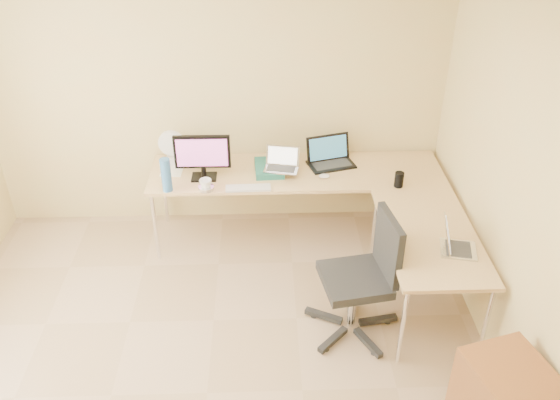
{
  "coord_description": "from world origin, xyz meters",
  "views": [
    {
      "loc": [
        0.42,
        -2.75,
        3.37
      ],
      "look_at": [
        0.55,
        1.1,
        0.9
      ],
      "focal_mm": 37.58,
      "sensor_mm": 36.0,
      "label": 1
    }
  ],
  "objects_px": {
    "mug": "(206,185)",
    "water_bottle": "(166,175)",
    "desk_return": "(424,270)",
    "office_chair": "(355,280)",
    "monitor": "(203,157)",
    "keyboard": "(248,188)",
    "desk_fan": "(173,147)",
    "laptop_return": "(460,239)",
    "laptop_center": "(281,160)",
    "laptop_black": "(332,153)",
    "desk_main": "(296,205)"
  },
  "relations": [
    {
      "from": "mug",
      "to": "water_bottle",
      "type": "relative_size",
      "value": 0.35
    },
    {
      "from": "desk_return",
      "to": "office_chair",
      "type": "relative_size",
      "value": 1.25
    },
    {
      "from": "desk_return",
      "to": "monitor",
      "type": "bearing_deg",
      "value": 153.37
    },
    {
      "from": "monitor",
      "to": "office_chair",
      "type": "relative_size",
      "value": 0.47
    },
    {
      "from": "keyboard",
      "to": "desk_fan",
      "type": "distance_m",
      "value": 0.86
    },
    {
      "from": "water_bottle",
      "to": "desk_fan",
      "type": "relative_size",
      "value": 0.98
    },
    {
      "from": "laptop_return",
      "to": "water_bottle",
      "type": "bearing_deg",
      "value": 80.11
    },
    {
      "from": "desk_return",
      "to": "monitor",
      "type": "height_order",
      "value": "monitor"
    },
    {
      "from": "laptop_center",
      "to": "laptop_return",
      "type": "xyz_separation_m",
      "value": [
        1.27,
        -1.15,
        -0.05
      ]
    },
    {
      "from": "monitor",
      "to": "laptop_center",
      "type": "relative_size",
      "value": 1.64
    },
    {
      "from": "laptop_black",
      "to": "desk_fan",
      "type": "distance_m",
      "value": 1.45
    },
    {
      "from": "desk_return",
      "to": "laptop_return",
      "type": "xyz_separation_m",
      "value": [
        0.15,
        -0.22,
        0.47
      ]
    },
    {
      "from": "laptop_center",
      "to": "mug",
      "type": "bearing_deg",
      "value": -148.97
    },
    {
      "from": "desk_main",
      "to": "laptop_center",
      "type": "height_order",
      "value": "laptop_center"
    },
    {
      "from": "desk_return",
      "to": "desk_fan",
      "type": "relative_size",
      "value": 4.23
    },
    {
      "from": "laptop_return",
      "to": "keyboard",
      "type": "bearing_deg",
      "value": 71.84
    },
    {
      "from": "laptop_black",
      "to": "mug",
      "type": "bearing_deg",
      "value": -176.5
    },
    {
      "from": "desk_main",
      "to": "desk_fan",
      "type": "height_order",
      "value": "desk_fan"
    },
    {
      "from": "monitor",
      "to": "office_chair",
      "type": "height_order",
      "value": "monitor"
    },
    {
      "from": "laptop_center",
      "to": "laptop_return",
      "type": "distance_m",
      "value": 1.71
    },
    {
      "from": "mug",
      "to": "keyboard",
      "type": "bearing_deg",
      "value": 0.0
    },
    {
      "from": "laptop_black",
      "to": "keyboard",
      "type": "height_order",
      "value": "laptop_black"
    },
    {
      "from": "monitor",
      "to": "desk_fan",
      "type": "relative_size",
      "value": 1.58
    },
    {
      "from": "water_bottle",
      "to": "office_chair",
      "type": "distance_m",
      "value": 1.81
    },
    {
      "from": "monitor",
      "to": "laptop_center",
      "type": "bearing_deg",
      "value": 2.68
    },
    {
      "from": "mug",
      "to": "laptop_return",
      "type": "distance_m",
      "value": 2.13
    },
    {
      "from": "mug",
      "to": "desk_main",
      "type": "bearing_deg",
      "value": 20.47
    },
    {
      "from": "desk_return",
      "to": "laptop_center",
      "type": "bearing_deg",
      "value": 140.1
    },
    {
      "from": "desk_main",
      "to": "desk_return",
      "type": "xyz_separation_m",
      "value": [
        0.98,
        -1.0,
        0.0
      ]
    },
    {
      "from": "laptop_return",
      "to": "desk_main",
      "type": "bearing_deg",
      "value": 55.1
    },
    {
      "from": "laptop_black",
      "to": "mug",
      "type": "xyz_separation_m",
      "value": [
        -1.12,
        -0.39,
        -0.08
      ]
    },
    {
      "from": "desk_return",
      "to": "monitor",
      "type": "distance_m",
      "value": 2.1
    },
    {
      "from": "keyboard",
      "to": "desk_fan",
      "type": "height_order",
      "value": "desk_fan"
    },
    {
      "from": "laptop_center",
      "to": "mug",
      "type": "distance_m",
      "value": 0.7
    },
    {
      "from": "mug",
      "to": "water_bottle",
      "type": "height_order",
      "value": "water_bottle"
    },
    {
      "from": "mug",
      "to": "office_chair",
      "type": "xyz_separation_m",
      "value": [
        1.17,
        -0.95,
        -0.28
      ]
    },
    {
      "from": "mug",
      "to": "desk_fan",
      "type": "distance_m",
      "value": 0.61
    },
    {
      "from": "desk_return",
      "to": "mug",
      "type": "xyz_separation_m",
      "value": [
        -1.77,
        0.7,
        0.41
      ]
    },
    {
      "from": "desk_fan",
      "to": "water_bottle",
      "type": "bearing_deg",
      "value": -83.48
    },
    {
      "from": "mug",
      "to": "office_chair",
      "type": "distance_m",
      "value": 1.53
    },
    {
      "from": "water_bottle",
      "to": "monitor",
      "type": "bearing_deg",
      "value": 34.3
    },
    {
      "from": "mug",
      "to": "desk_fan",
      "type": "bearing_deg",
      "value": 123.48
    },
    {
      "from": "water_bottle",
      "to": "mug",
      "type": "bearing_deg",
      "value": 0.0
    },
    {
      "from": "mug",
      "to": "monitor",
      "type": "bearing_deg",
      "value": 98.71
    },
    {
      "from": "desk_main",
      "to": "office_chair",
      "type": "bearing_deg",
      "value": -73.58
    },
    {
      "from": "desk_return",
      "to": "monitor",
      "type": "relative_size",
      "value": 2.67
    },
    {
      "from": "desk_main",
      "to": "keyboard",
      "type": "height_order",
      "value": "keyboard"
    },
    {
      "from": "monitor",
      "to": "laptop_center",
      "type": "xyz_separation_m",
      "value": [
        0.69,
        0.03,
        -0.06
      ]
    },
    {
      "from": "water_bottle",
      "to": "laptop_return",
      "type": "distance_m",
      "value": 2.43
    },
    {
      "from": "office_chair",
      "to": "desk_fan",
      "type": "bearing_deg",
      "value": 126.1
    }
  ]
}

